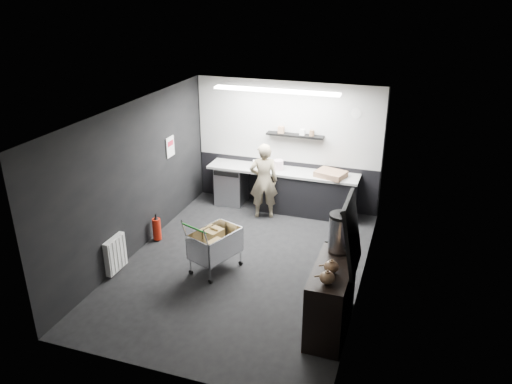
% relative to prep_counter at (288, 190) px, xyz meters
% --- Properties ---
extents(floor, '(5.50, 5.50, 0.00)m').
position_rel_prep_counter_xyz_m(floor, '(-0.14, -2.42, -0.46)').
color(floor, black).
rests_on(floor, ground).
extents(ceiling, '(5.50, 5.50, 0.00)m').
position_rel_prep_counter_xyz_m(ceiling, '(-0.14, -2.42, 2.24)').
color(ceiling, silver).
rests_on(ceiling, wall_back).
extents(wall_back, '(5.50, 0.00, 5.50)m').
position_rel_prep_counter_xyz_m(wall_back, '(-0.14, 0.33, 0.89)').
color(wall_back, black).
rests_on(wall_back, floor).
extents(wall_front, '(5.50, 0.00, 5.50)m').
position_rel_prep_counter_xyz_m(wall_front, '(-0.14, -5.17, 0.89)').
color(wall_front, black).
rests_on(wall_front, floor).
extents(wall_left, '(0.00, 5.50, 5.50)m').
position_rel_prep_counter_xyz_m(wall_left, '(-2.14, -2.42, 0.89)').
color(wall_left, black).
rests_on(wall_left, floor).
extents(wall_right, '(0.00, 5.50, 5.50)m').
position_rel_prep_counter_xyz_m(wall_right, '(1.86, -2.42, 0.89)').
color(wall_right, black).
rests_on(wall_right, floor).
extents(kitchen_wall_panel, '(3.95, 0.02, 1.70)m').
position_rel_prep_counter_xyz_m(kitchen_wall_panel, '(-0.14, 0.31, 1.39)').
color(kitchen_wall_panel, beige).
rests_on(kitchen_wall_panel, wall_back).
extents(dado_panel, '(3.95, 0.02, 1.00)m').
position_rel_prep_counter_xyz_m(dado_panel, '(-0.14, 0.31, 0.04)').
color(dado_panel, black).
rests_on(dado_panel, wall_back).
extents(floating_shelf, '(1.20, 0.22, 0.04)m').
position_rel_prep_counter_xyz_m(floating_shelf, '(0.06, 0.20, 1.16)').
color(floating_shelf, black).
rests_on(floating_shelf, wall_back).
extents(wall_clock, '(0.20, 0.03, 0.20)m').
position_rel_prep_counter_xyz_m(wall_clock, '(1.26, 0.30, 1.69)').
color(wall_clock, white).
rests_on(wall_clock, wall_back).
extents(poster, '(0.02, 0.30, 0.40)m').
position_rel_prep_counter_xyz_m(poster, '(-2.12, -1.12, 1.09)').
color(poster, white).
rests_on(poster, wall_left).
extents(poster_red_band, '(0.02, 0.22, 0.10)m').
position_rel_prep_counter_xyz_m(poster_red_band, '(-2.11, -1.12, 1.16)').
color(poster_red_band, red).
rests_on(poster_red_band, poster).
extents(radiator, '(0.10, 0.50, 0.60)m').
position_rel_prep_counter_xyz_m(radiator, '(-2.08, -3.32, -0.11)').
color(radiator, white).
rests_on(radiator, wall_left).
extents(ceiling_strip, '(2.40, 0.20, 0.04)m').
position_rel_prep_counter_xyz_m(ceiling_strip, '(-0.14, -0.57, 2.21)').
color(ceiling_strip, white).
rests_on(ceiling_strip, ceiling).
extents(prep_counter, '(3.20, 0.61, 0.90)m').
position_rel_prep_counter_xyz_m(prep_counter, '(0.00, 0.00, 0.00)').
color(prep_counter, black).
rests_on(prep_counter, floor).
extents(person, '(0.67, 0.55, 1.59)m').
position_rel_prep_counter_xyz_m(person, '(-0.40, -0.45, 0.34)').
color(person, beige).
rests_on(person, floor).
extents(shopping_cart, '(0.83, 1.08, 0.99)m').
position_rel_prep_counter_xyz_m(shopping_cart, '(-0.53, -2.71, 0.01)').
color(shopping_cart, silver).
rests_on(shopping_cart, floor).
extents(sideboard, '(0.57, 1.33, 1.99)m').
position_rel_prep_counter_xyz_m(sideboard, '(1.61, -3.57, 0.17)').
color(sideboard, black).
rests_on(sideboard, floor).
extents(fire_extinguisher, '(0.16, 0.16, 0.52)m').
position_rel_prep_counter_xyz_m(fire_extinguisher, '(-1.99, -2.09, -0.21)').
color(fire_extinguisher, red).
rests_on(fire_extinguisher, floor).
extents(cardboard_box, '(0.67, 0.58, 0.11)m').
position_rel_prep_counter_xyz_m(cardboard_box, '(0.89, -0.05, 0.50)').
color(cardboard_box, '#9D7353').
rests_on(cardboard_box, prep_counter).
extents(pink_tub, '(0.21, 0.21, 0.21)m').
position_rel_prep_counter_xyz_m(pink_tub, '(-0.23, 0.00, 0.55)').
color(pink_tub, white).
rests_on(pink_tub, prep_counter).
extents(white_container, '(0.22, 0.19, 0.16)m').
position_rel_prep_counter_xyz_m(white_container, '(-0.67, -0.05, 0.52)').
color(white_container, white).
rests_on(white_container, prep_counter).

